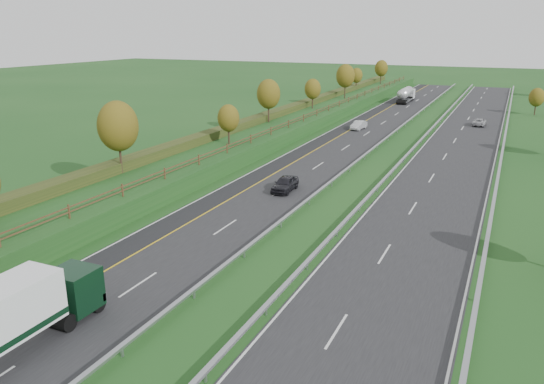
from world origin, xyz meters
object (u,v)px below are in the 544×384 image
at_px(car_oncoming, 479,122).
at_px(car_silver_mid, 359,125).
at_px(car_dark_near, 285,184).
at_px(car_small_far, 409,95).
at_px(road_tanker, 406,94).

bearing_deg(car_oncoming, car_silver_mid, 33.61).
height_order(car_silver_mid, car_oncoming, car_silver_mid).
distance_m(car_dark_near, car_oncoming, 54.16).
xyz_separation_m(car_small_far, car_oncoming, (19.07, -35.62, -0.11)).
xyz_separation_m(car_silver_mid, car_oncoming, (18.79, 12.59, -0.09)).
height_order(road_tanker, car_small_far, road_tanker).
height_order(car_dark_near, car_oncoming, car_dark_near).
xyz_separation_m(road_tanker, car_oncoming, (18.42, -27.55, -1.17)).
relative_size(road_tanker, car_silver_mid, 2.51).
relative_size(car_silver_mid, car_small_far, 0.85).
distance_m(car_small_far, car_oncoming, 40.40).
distance_m(road_tanker, car_small_far, 8.16).
xyz_separation_m(car_dark_near, car_silver_mid, (-2.82, 39.16, -0.06)).
height_order(road_tanker, car_oncoming, road_tanker).
xyz_separation_m(car_dark_near, car_small_far, (-3.10, 87.37, -0.04)).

